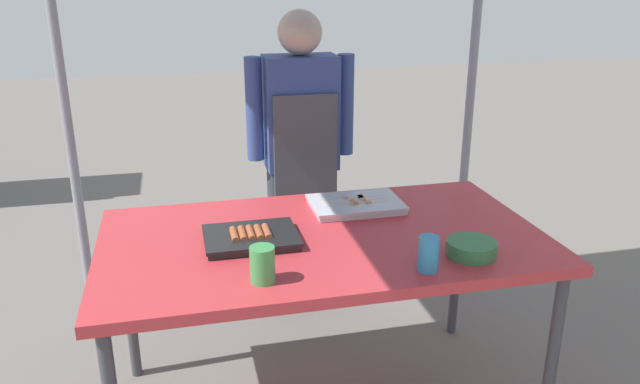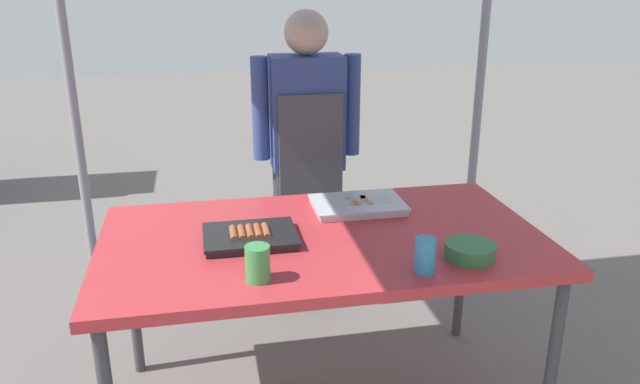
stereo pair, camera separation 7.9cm
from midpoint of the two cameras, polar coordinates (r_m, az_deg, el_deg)
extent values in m
cube|color=#C63338|center=(2.27, 1.25, -4.47)|extent=(1.60, 0.90, 0.04)
cylinder|color=#3F3F44|center=(2.40, 21.50, -14.72)|extent=(0.04, 0.04, 0.71)
cylinder|color=#3F3F44|center=(2.75, -16.08, -9.41)|extent=(0.04, 0.04, 0.71)
cylinder|color=#3F3F44|center=(2.99, 13.64, -6.80)|extent=(0.04, 0.04, 0.71)
cylinder|color=gray|center=(2.92, -21.01, 7.23)|extent=(0.04, 0.04, 2.19)
cylinder|color=gray|center=(3.20, 15.14, 8.83)|extent=(0.04, 0.04, 2.19)
cube|color=black|center=(2.22, -5.42, -4.30)|extent=(0.32, 0.24, 0.02)
cube|color=black|center=(2.21, -5.43, -3.92)|extent=(0.33, 0.26, 0.01)
cylinder|color=#9E512D|center=(2.20, -6.94, -3.86)|extent=(0.03, 0.11, 0.03)
cylinder|color=#9E512D|center=(2.20, -6.19, -3.80)|extent=(0.03, 0.11, 0.03)
cylinder|color=#9E512D|center=(2.21, -5.44, -3.75)|extent=(0.03, 0.11, 0.03)
cylinder|color=#9E512D|center=(2.21, -4.69, -3.70)|extent=(0.03, 0.11, 0.03)
cylinder|color=#9E512D|center=(2.21, -3.94, -3.64)|extent=(0.03, 0.11, 0.03)
cube|color=silver|center=(2.51, 4.41, -1.34)|extent=(0.35, 0.24, 0.02)
cube|color=silver|center=(2.50, 4.42, -1.00)|extent=(0.37, 0.25, 0.01)
cylinder|color=tan|center=(2.47, 4.65, -1.20)|extent=(0.28, 0.01, 0.01)
cube|color=tan|center=(2.48, 5.60, -1.13)|extent=(0.02, 0.02, 0.02)
cube|color=tan|center=(2.47, 4.44, -1.22)|extent=(0.02, 0.02, 0.02)
cube|color=tan|center=(2.46, 4.06, -1.25)|extent=(0.02, 0.02, 0.02)
cylinder|color=tan|center=(2.50, 4.42, -0.92)|extent=(0.28, 0.01, 0.01)
cube|color=tan|center=(2.51, 5.07, -0.87)|extent=(0.02, 0.02, 0.02)
cube|color=tan|center=(2.50, 4.11, -0.94)|extent=(0.02, 0.02, 0.02)
cylinder|color=tan|center=(2.54, 4.21, -0.64)|extent=(0.28, 0.01, 0.01)
cube|color=tan|center=(2.54, 4.84, -0.59)|extent=(0.02, 0.02, 0.02)
cube|color=tan|center=(2.54, 4.84, -0.59)|extent=(0.02, 0.02, 0.02)
cube|color=tan|center=(2.53, 3.45, -0.69)|extent=(0.02, 0.02, 0.02)
cylinder|color=#33723F|center=(2.15, 14.69, -5.26)|extent=(0.17, 0.17, 0.05)
cylinder|color=#338CBF|center=(2.00, 10.78, -5.78)|extent=(0.07, 0.07, 0.12)
cylinder|color=#3F994C|center=(1.92, -4.57, -6.58)|extent=(0.08, 0.08, 0.12)
cylinder|color=#333842|center=(3.14, -2.40, -4.37)|extent=(0.12, 0.12, 0.76)
cylinder|color=#333842|center=(3.18, 1.53, -4.06)|extent=(0.12, 0.12, 0.76)
cube|color=#384C8C|center=(2.96, -0.45, 7.32)|extent=(0.34, 0.20, 0.54)
cube|color=#4C4C51|center=(2.89, -0.04, 4.27)|extent=(0.30, 0.02, 0.48)
cylinder|color=#384C8C|center=(2.92, -4.73, 7.63)|extent=(0.08, 0.08, 0.48)
cylinder|color=#384C8C|center=(3.00, 3.71, 7.98)|extent=(0.08, 0.08, 0.48)
sphere|color=#D8B293|center=(2.90, -0.47, 14.49)|extent=(0.21, 0.21, 0.21)
camera|label=1|loc=(0.04, -88.99, 0.36)|focal=34.76mm
camera|label=2|loc=(0.04, 91.01, -0.36)|focal=34.76mm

